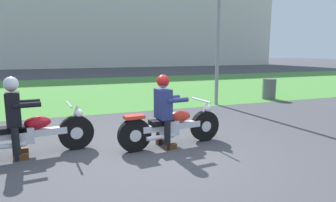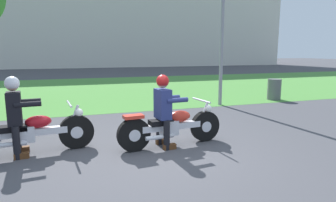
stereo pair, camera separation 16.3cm
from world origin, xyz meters
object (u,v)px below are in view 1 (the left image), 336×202
motorcycle_lead (172,126)px  trash_can (269,89)px  rider_lead (164,105)px  motorcycle_follow (28,134)px  rider_follow (15,111)px

motorcycle_lead → trash_can: size_ratio=2.72×
rider_lead → motorcycle_follow: 2.45m
motorcycle_follow → rider_lead: bearing=-14.6°
motorcycle_lead → motorcycle_follow: 2.58m
rider_lead → rider_follow: rider_follow is taller
motorcycle_follow → rider_follow: rider_follow is taller
motorcycle_follow → trash_can: (8.07, 3.59, 0.00)m
motorcycle_follow → rider_follow: size_ratio=1.63×
motorcycle_follow → trash_can: size_ratio=2.91×
rider_follow → trash_can: size_ratio=1.78×
rider_follow → motorcycle_follow: bearing=-0.8°
rider_follow → trash_can: bearing=17.9°
rider_lead → motorcycle_lead: bearing=-0.9°
rider_lead → motorcycle_follow: rider_lead is taller
motorcycle_lead → trash_can: 6.79m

